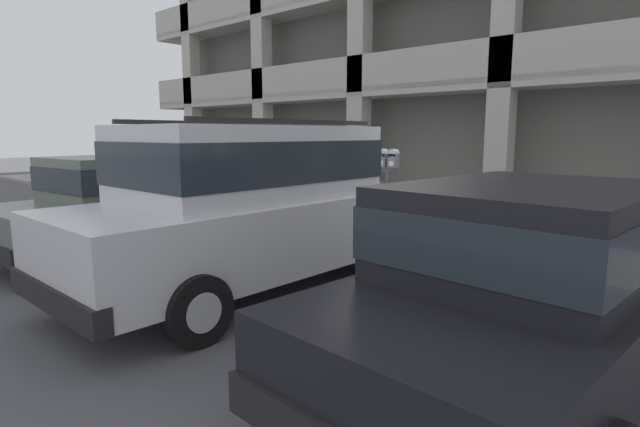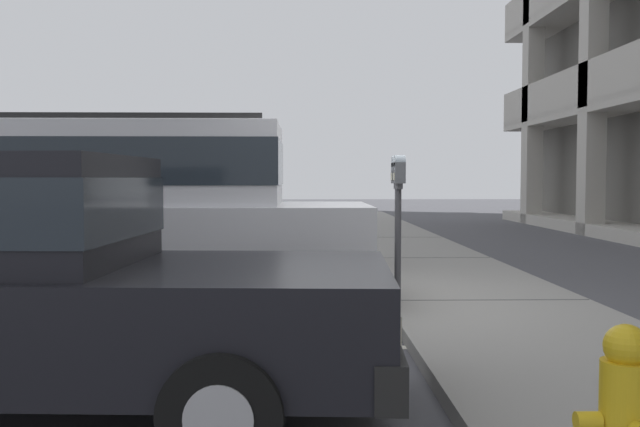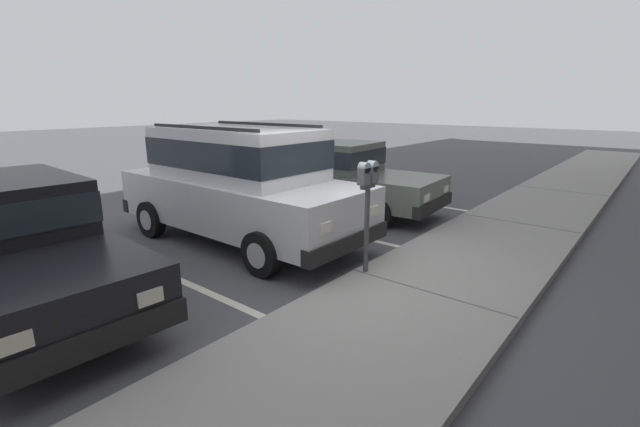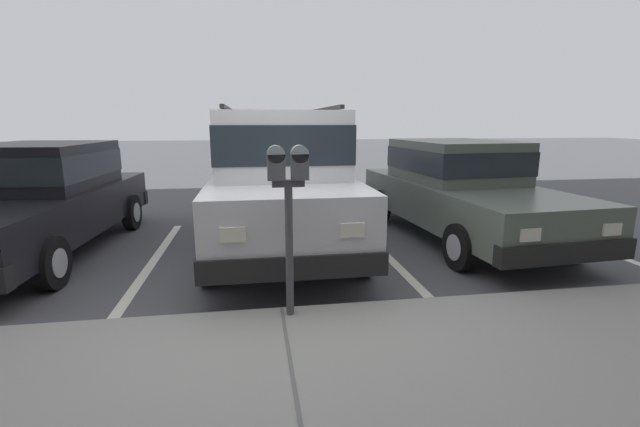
{
  "view_description": "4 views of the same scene",
  "coord_description": "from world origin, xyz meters",
  "px_view_note": "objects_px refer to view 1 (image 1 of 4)",
  "views": [
    {
      "loc": [
        4.42,
        -6.17,
        1.88
      ],
      "look_at": [
        -0.28,
        -1.01,
        0.76
      ],
      "focal_mm": 28.0,
      "sensor_mm": 36.0,
      "label": 1
    },
    {
      "loc": [
        7.43,
        -0.66,
        1.41
      ],
      "look_at": [
        -0.2,
        -0.47,
        1.03
      ],
      "focal_mm": 40.0,
      "sensor_mm": 36.0,
      "label": 2
    },
    {
      "loc": [
        4.63,
        3.36,
        2.4
      ],
      "look_at": [
        -0.07,
        -0.46,
        0.81
      ],
      "focal_mm": 24.0,
      "sensor_mm": 36.0,
      "label": 3
    },
    {
      "loc": [
        0.22,
        3.98,
        1.84
      ],
      "look_at": [
        -0.51,
        -0.68,
        0.83
      ],
      "focal_mm": 24.0,
      "sensor_mm": 36.0,
      "label": 4
    }
  ],
  "objects_px": {
    "parking_meter_near": "(388,174)",
    "dark_hatchback": "(537,280)",
    "red_sedan": "(134,201)",
    "parking_garage": "(574,2)",
    "silver_suv": "(254,201)"
  },
  "relations": [
    {
      "from": "red_sedan",
      "to": "parking_garage",
      "type": "relative_size",
      "value": 0.14
    },
    {
      "from": "red_sedan",
      "to": "parking_garage",
      "type": "height_order",
      "value": "parking_garage"
    },
    {
      "from": "parking_meter_near",
      "to": "dark_hatchback",
      "type": "bearing_deg",
      "value": -40.6
    },
    {
      "from": "red_sedan",
      "to": "parking_meter_near",
      "type": "bearing_deg",
      "value": 38.45
    },
    {
      "from": "dark_hatchback",
      "to": "parking_garage",
      "type": "distance_m",
      "value": 15.6
    },
    {
      "from": "silver_suv",
      "to": "parking_meter_near",
      "type": "bearing_deg",
      "value": 88.48
    },
    {
      "from": "silver_suv",
      "to": "parking_meter_near",
      "type": "xyz_separation_m",
      "value": [
        0.07,
        2.68,
        0.17
      ]
    },
    {
      "from": "parking_meter_near",
      "to": "silver_suv",
      "type": "bearing_deg",
      "value": -91.54
    },
    {
      "from": "parking_meter_near",
      "to": "parking_garage",
      "type": "distance_m",
      "value": 12.3
    },
    {
      "from": "dark_hatchback",
      "to": "parking_meter_near",
      "type": "relative_size",
      "value": 2.99
    },
    {
      "from": "red_sedan",
      "to": "dark_hatchback",
      "type": "bearing_deg",
      "value": -5.04
    },
    {
      "from": "silver_suv",
      "to": "parking_garage",
      "type": "bearing_deg",
      "value": 92.94
    },
    {
      "from": "parking_garage",
      "to": "parking_meter_near",
      "type": "bearing_deg",
      "value": -86.03
    },
    {
      "from": "silver_suv",
      "to": "parking_garage",
      "type": "xyz_separation_m",
      "value": [
        -0.71,
        13.99,
        4.95
      ]
    },
    {
      "from": "red_sedan",
      "to": "parking_meter_near",
      "type": "distance_m",
      "value": 4.04
    }
  ]
}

